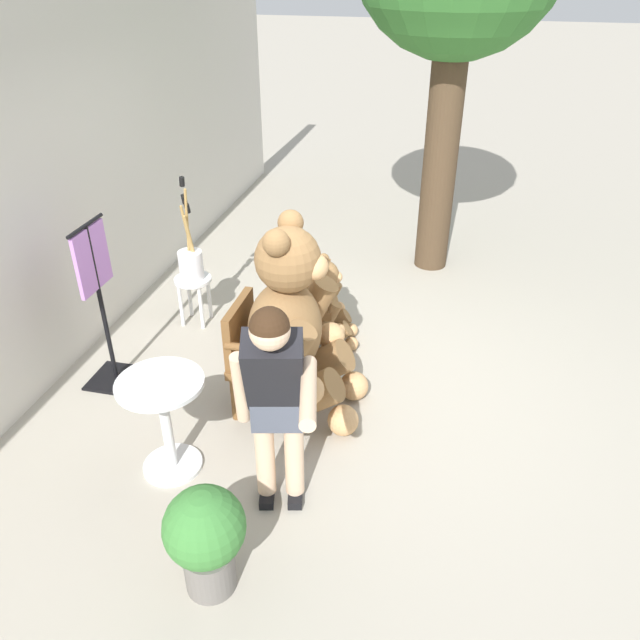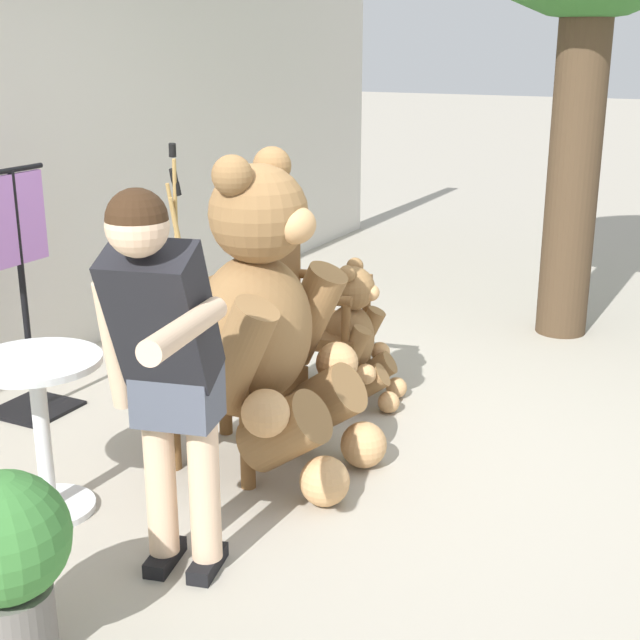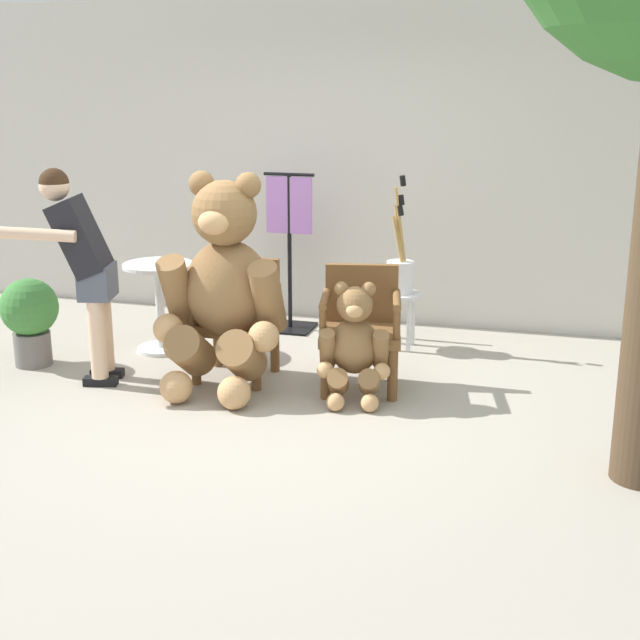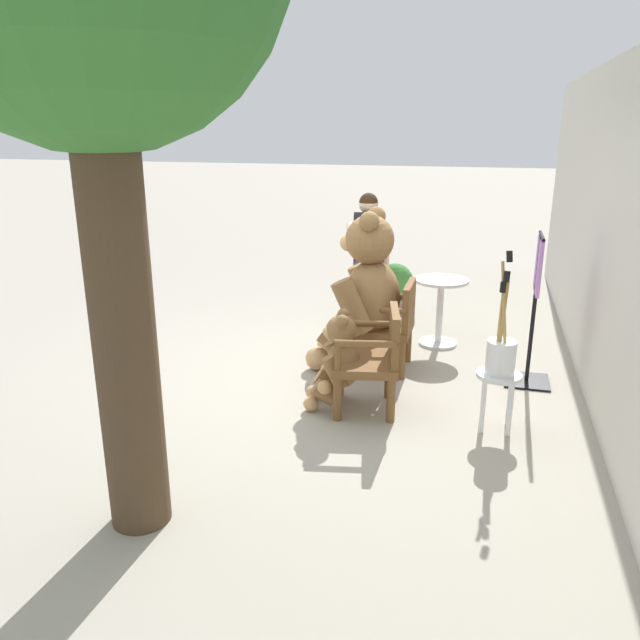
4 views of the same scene
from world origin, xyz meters
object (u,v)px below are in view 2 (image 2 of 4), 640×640
teddy_bear_large (269,321)px  brush_bucket (177,268)px  white_stool (179,310)px  potted_plant (5,555)px  person_visitor (165,358)px  clothing_display_stand (23,287)px  round_side_table (41,418)px  teddy_bear_small (357,335)px  wooden_chair_left (223,370)px  wooden_chair_right (311,319)px

teddy_bear_large → brush_bucket: (1.02, 1.25, -0.12)m
white_stool → potted_plant: 2.89m
person_visitor → clothing_display_stand: size_ratio=1.13×
teddy_bear_large → brush_bucket: 1.62m
round_side_table → clothing_display_stand: 1.23m
teddy_bear_small → teddy_bear_large: bearing=178.7°
wooden_chair_left → white_stool: bearing=44.2°
brush_bucket → potted_plant: (-2.63, -1.19, -0.24)m
wooden_chair_left → clothing_display_stand: clothing_display_stand is taller
wooden_chair_right → white_stool: 1.00m
wooden_chair_left → round_side_table: bearing=153.9°
wooden_chair_left → clothing_display_stand: 1.30m
brush_bucket → clothing_display_stand: brush_bucket is taller
teddy_bear_large → brush_bucket: size_ratio=1.62×
wooden_chair_left → wooden_chair_right: (0.92, -0.00, 0.00)m
wooden_chair_left → potted_plant: wooden_chair_left is taller
round_side_table → wooden_chair_left: bearing=-26.1°
white_stool → person_visitor: bearing=-145.1°
wooden_chair_left → brush_bucket: brush_bucket is taller
wooden_chair_right → potted_plant: size_ratio=1.26×
teddy_bear_small → round_side_table: size_ratio=1.15×
wooden_chair_right → round_side_table: wooden_chair_right is taller
brush_bucket → clothing_display_stand: size_ratio=0.69×
wooden_chair_right → white_stool: bearing=84.5°
wooden_chair_right → brush_bucket: size_ratio=0.91×
wooden_chair_left → brush_bucket: (1.02, 0.99, 0.17)m
wooden_chair_right → teddy_bear_small: 0.29m
wooden_chair_left → teddy_bear_large: bearing=-90.1°
person_visitor → wooden_chair_right: bearing=12.2°
wooden_chair_right → white_stool: size_ratio=1.87×
wooden_chair_right → teddy_bear_large: size_ratio=0.56×
wooden_chair_right → teddy_bear_large: teddy_bear_large is taller
wooden_chair_left → white_stool: size_ratio=1.87×
person_visitor → potted_plant: bearing=160.3°
round_side_table → teddy_bear_large: bearing=-39.1°
person_visitor → brush_bucket: size_ratio=1.63×
wooden_chair_right → person_visitor: (-1.93, -0.42, 0.46)m
teddy_bear_small → white_stool: 1.28m
wooden_chair_right → teddy_bear_large: bearing=-164.1°
teddy_bear_large → round_side_table: bearing=140.9°
potted_plant → round_side_table: bearing=36.9°
wooden_chair_right → potted_plant: wooden_chair_right is taller
round_side_table → teddy_bear_small: bearing=-21.3°
wooden_chair_left → white_stool: (1.02, 0.99, -0.11)m
wooden_chair_left → round_side_table: (-0.82, 0.40, -0.01)m
wooden_chair_right → clothing_display_stand: size_ratio=0.63×
wooden_chair_left → round_side_table: wooden_chair_left is taller
wooden_chair_left → potted_plant: 1.63m
teddy_bear_large → potted_plant: (-1.62, 0.07, -0.35)m
wooden_chair_right → person_visitor: 2.02m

